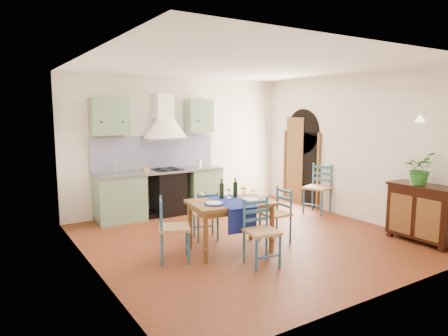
{
  "coord_description": "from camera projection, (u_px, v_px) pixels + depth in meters",
  "views": [
    {
      "loc": [
        -3.75,
        -5.2,
        2.08
      ],
      "look_at": [
        -0.29,
        0.3,
        1.17
      ],
      "focal_mm": 32.0,
      "sensor_mm": 36.0,
      "label": 1
    }
  ],
  "objects": [
    {
      "name": "chair_right",
      "position": [
        277.0,
        214.0,
        6.42
      ],
      "size": [
        0.42,
        0.42,
        0.87
      ],
      "color": "#254F69",
      "rests_on": "ground"
    },
    {
      "name": "right_wall",
      "position": [
        342.0,
        149.0,
        7.99
      ],
      "size": [
        0.26,
        5.0,
        2.8
      ],
      "color": "beige",
      "rests_on": "ground"
    },
    {
      "name": "back_wall",
      "position": [
        165.0,
        163.0,
        8.15
      ],
      "size": [
        5.0,
        0.96,
        2.8
      ],
      "color": "beige",
      "rests_on": "ground"
    },
    {
      "name": "chair_spare",
      "position": [
        318.0,
        188.0,
        8.26
      ],
      "size": [
        0.59,
        0.59,
        1.01
      ],
      "color": "#254F69",
      "rests_on": "ground"
    },
    {
      "name": "sideboard",
      "position": [
        422.0,
        211.0,
        6.39
      ],
      "size": [
        0.5,
        1.05,
        0.94
      ],
      "color": "black",
      "rests_on": "ground"
    },
    {
      "name": "chair_left",
      "position": [
        172.0,
        228.0,
        5.58
      ],
      "size": [
        0.55,
        0.55,
        0.9
      ],
      "color": "#254F69",
      "rests_on": "ground"
    },
    {
      "name": "dining_table",
      "position": [
        231.0,
        207.0,
        5.96
      ],
      "size": [
        1.3,
        1.0,
        1.08
      ],
      "color": "brown",
      "rests_on": "ground"
    },
    {
      "name": "floor",
      "position": [
        248.0,
        238.0,
        6.63
      ],
      "size": [
        5.0,
        5.0,
        0.0
      ],
      "primitive_type": "plane",
      "color": "#45210E",
      "rests_on": "ground"
    },
    {
      "name": "ceiling",
      "position": [
        250.0,
        65.0,
        6.24
      ],
      "size": [
        5.0,
        5.0,
        0.01
      ],
      "primitive_type": "cube",
      "color": "white",
      "rests_on": "back_wall"
    },
    {
      "name": "chair_far",
      "position": [
        206.0,
        214.0,
        6.52
      ],
      "size": [
        0.47,
        0.47,
        0.81
      ],
      "color": "#254F69",
      "rests_on": "ground"
    },
    {
      "name": "chair_near",
      "position": [
        261.0,
        232.0,
        5.44
      ],
      "size": [
        0.47,
        0.47,
        0.9
      ],
      "color": "#254F69",
      "rests_on": "ground"
    },
    {
      "name": "left_wall",
      "position": [
        91.0,
        166.0,
        5.11
      ],
      "size": [
        0.04,
        5.0,
        2.8
      ],
      "primitive_type": "cube",
      "color": "beige",
      "rests_on": "ground"
    },
    {
      "name": "potted_plant",
      "position": [
        419.0,
        168.0,
        6.32
      ],
      "size": [
        0.57,
        0.53,
        0.52
      ],
      "primitive_type": "imported",
      "rotation": [
        0.0,
        0.0,
        0.31
      ],
      "color": "#246E21",
      "rests_on": "sideboard"
    }
  ]
}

